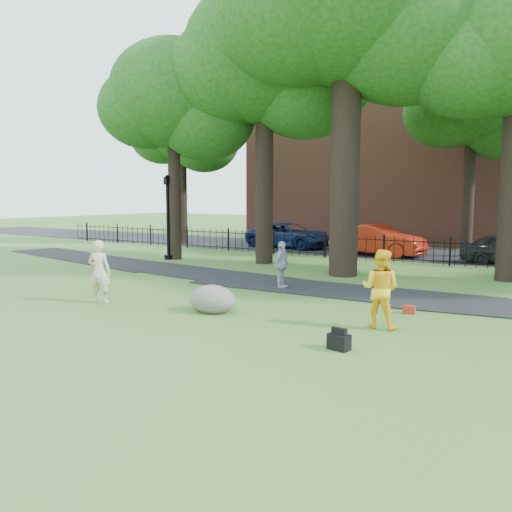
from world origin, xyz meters
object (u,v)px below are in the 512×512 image
Objects in this scene: big_tree at (353,2)px; woman at (99,272)px; red_sedan at (377,240)px; boulder at (212,297)px; man at (380,289)px; lamppost at (168,218)px.

big_tree is 7.86× the size of woman.
boulder is at bearing -170.98° from red_sedan.
boulder is (-4.32, -0.78, -0.53)m from man.
boulder is at bearing 171.80° from woman.
red_sedan is (-0.44, 14.86, 0.41)m from boulder.
woman is at bearing -46.12° from lamppost.
man is (3.59, -6.97, -9.22)m from big_tree.
big_tree is at bearing 84.63° from boulder.
big_tree is 13.26m from woman.
big_tree is 7.77× the size of man.
woman reaches higher than red_sedan.
woman is 0.37× the size of red_sedan.
woman is 10.13m from lamppost.
woman is 0.44× the size of lamppost.
man is 14.75m from lamppost.
lamppost is at bearing 138.06° from red_sedan.
lamppost reaches higher than woman.
big_tree is 12.48m from boulder.
big_tree is 2.94× the size of red_sedan.
big_tree reaches higher than man.
boulder is at bearing 10.91° from man.
red_sedan reaches higher than boulder.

